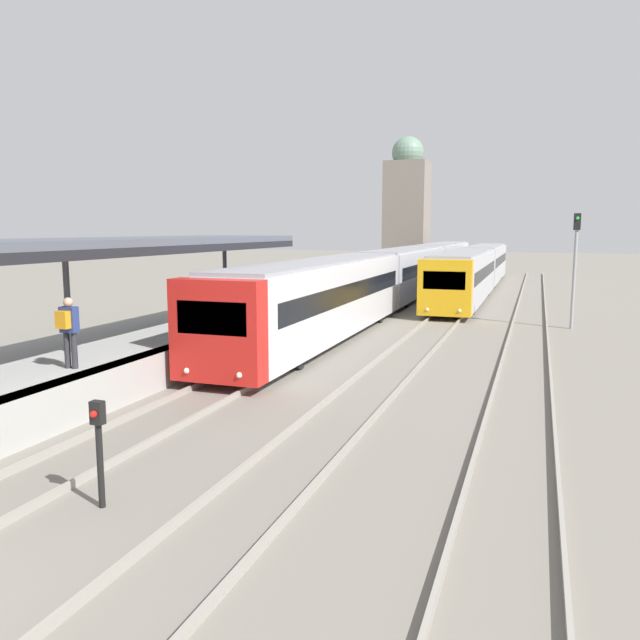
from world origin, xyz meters
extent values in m
cube|color=#4C515B|center=(-3.80, 9.49, 3.89)|extent=(4.00, 21.87, 0.20)
cube|color=black|center=(-1.84, 9.49, 3.67)|extent=(0.08, 21.87, 0.24)
cylinder|color=#47474C|center=(-3.80, 9.49, 2.41)|extent=(0.16, 0.16, 2.76)
cylinder|color=#47474C|center=(-3.80, 18.24, 2.41)|extent=(0.16, 0.16, 2.76)
cylinder|color=#2D2D33|center=(-2.45, 7.87, 1.46)|extent=(0.14, 0.14, 0.85)
cylinder|color=#2D2D33|center=(-2.25, 7.87, 1.46)|extent=(0.14, 0.14, 0.85)
cube|color=navy|center=(-2.35, 7.87, 2.18)|extent=(0.40, 0.22, 0.60)
sphere|color=tan|center=(-2.35, 7.87, 2.59)|extent=(0.22, 0.22, 0.22)
cube|color=orange|center=(-2.35, 7.67, 2.20)|extent=(0.30, 0.18, 0.40)
cube|color=red|center=(0.00, 10.63, 1.62)|extent=(2.55, 0.70, 2.70)
cube|color=black|center=(0.00, 10.30, 2.00)|extent=(1.99, 0.04, 0.86)
sphere|color=#EFEACC|center=(-0.77, 10.29, 0.57)|extent=(0.16, 0.16, 0.16)
sphere|color=#EFEACC|center=(0.77, 10.29, 0.57)|extent=(0.16, 0.16, 0.16)
cube|color=silver|center=(0.00, 18.92, 1.62)|extent=(2.55, 15.88, 2.70)
cube|color=gray|center=(0.00, 18.92, 3.03)|extent=(2.25, 15.56, 0.12)
cube|color=black|center=(0.00, 18.92, 1.92)|extent=(2.57, 14.61, 0.70)
cylinder|color=black|center=(-1.09, 13.76, 0.35)|extent=(0.12, 0.70, 0.70)
cylinder|color=black|center=(1.09, 13.76, 0.35)|extent=(0.12, 0.70, 0.70)
cylinder|color=black|center=(-1.09, 24.08, 0.35)|extent=(0.12, 0.70, 0.70)
cylinder|color=black|center=(1.09, 24.08, 0.35)|extent=(0.12, 0.70, 0.70)
cube|color=silver|center=(0.00, 35.15, 1.62)|extent=(2.55, 15.88, 2.70)
cube|color=gray|center=(0.00, 35.15, 3.03)|extent=(2.25, 15.56, 0.12)
cube|color=black|center=(0.00, 35.15, 1.92)|extent=(2.57, 14.61, 0.70)
cylinder|color=black|center=(-1.09, 29.99, 0.35)|extent=(0.12, 0.70, 0.70)
cylinder|color=black|center=(1.09, 29.99, 0.35)|extent=(0.12, 0.70, 0.70)
cylinder|color=black|center=(-1.09, 40.31, 0.35)|extent=(0.12, 0.70, 0.70)
cylinder|color=black|center=(1.09, 40.31, 0.35)|extent=(0.12, 0.70, 0.70)
cube|color=silver|center=(0.00, 51.38, 1.62)|extent=(2.55, 15.88, 2.70)
cube|color=gray|center=(0.00, 51.38, 3.03)|extent=(2.25, 15.56, 0.12)
cube|color=black|center=(0.00, 51.38, 1.92)|extent=(2.57, 14.61, 0.70)
cylinder|color=black|center=(-1.09, 46.22, 0.35)|extent=(0.12, 0.70, 0.70)
cylinder|color=black|center=(1.09, 46.22, 0.35)|extent=(0.12, 0.70, 0.70)
cylinder|color=black|center=(-1.09, 56.54, 0.35)|extent=(0.12, 0.70, 0.70)
cylinder|color=black|center=(1.09, 56.54, 0.35)|extent=(0.12, 0.70, 0.70)
cube|color=gold|center=(3.79, 25.41, 1.57)|extent=(2.46, 0.70, 2.61)
cube|color=black|center=(3.79, 25.08, 1.94)|extent=(1.92, 0.04, 0.83)
sphere|color=#EFEACC|center=(3.05, 25.07, 0.57)|extent=(0.16, 0.16, 0.16)
sphere|color=#EFEACC|center=(4.53, 25.07, 0.57)|extent=(0.16, 0.16, 0.16)
cube|color=#B7B7BC|center=(3.79, 33.15, 1.57)|extent=(2.46, 14.79, 2.61)
cube|color=gray|center=(3.79, 33.15, 2.94)|extent=(2.17, 14.49, 0.12)
cube|color=black|center=(3.79, 33.15, 1.86)|extent=(2.48, 13.61, 0.68)
cylinder|color=black|center=(2.75, 28.35, 0.35)|extent=(0.12, 0.70, 0.70)
cylinder|color=black|center=(4.84, 28.35, 0.35)|extent=(0.12, 0.70, 0.70)
cylinder|color=black|center=(2.75, 37.96, 0.35)|extent=(0.12, 0.70, 0.70)
cylinder|color=black|center=(4.84, 37.96, 0.35)|extent=(0.12, 0.70, 0.70)
cube|color=#B7B7BC|center=(3.79, 48.29, 1.57)|extent=(2.46, 14.79, 2.61)
cube|color=gray|center=(3.79, 48.29, 2.94)|extent=(2.17, 14.49, 0.12)
cube|color=black|center=(3.79, 48.29, 1.86)|extent=(2.48, 13.61, 0.68)
cylinder|color=black|center=(2.75, 43.48, 0.35)|extent=(0.12, 0.70, 0.70)
cylinder|color=black|center=(4.84, 43.48, 0.35)|extent=(0.12, 0.70, 0.70)
cylinder|color=black|center=(2.75, 53.10, 0.35)|extent=(0.12, 0.70, 0.70)
cylinder|color=black|center=(4.84, 53.10, 0.35)|extent=(0.12, 0.70, 0.70)
cylinder|color=black|center=(1.64, 3.83, 0.66)|extent=(0.10, 0.10, 1.32)
cube|color=black|center=(1.64, 3.83, 1.50)|extent=(0.20, 0.14, 0.36)
sphere|color=red|center=(1.64, 3.74, 1.50)|extent=(0.11, 0.11, 0.11)
cylinder|color=gray|center=(9.29, 25.03, 2.46)|extent=(0.14, 0.14, 4.92)
cube|color=black|center=(9.29, 25.03, 4.57)|extent=(0.28, 0.20, 0.70)
sphere|color=green|center=(9.29, 24.91, 4.71)|extent=(0.14, 0.14, 0.14)
cube|color=slate|center=(-5.01, 59.79, 5.49)|extent=(4.16, 4.16, 10.99)
sphere|color=slate|center=(-5.01, 59.79, 11.87)|extent=(3.20, 3.20, 3.20)
camera|label=1|loc=(7.80, -3.64, 4.23)|focal=35.00mm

